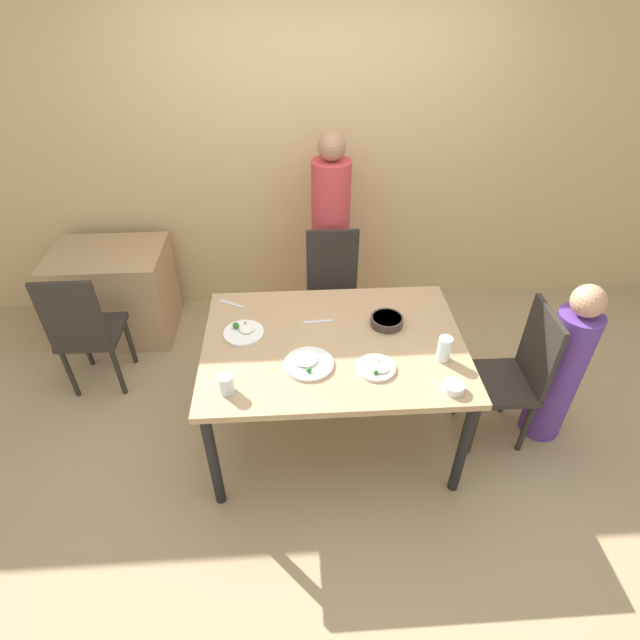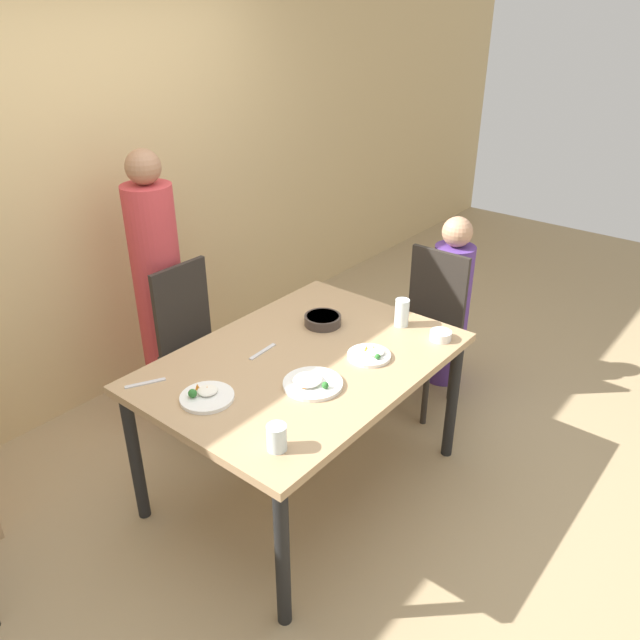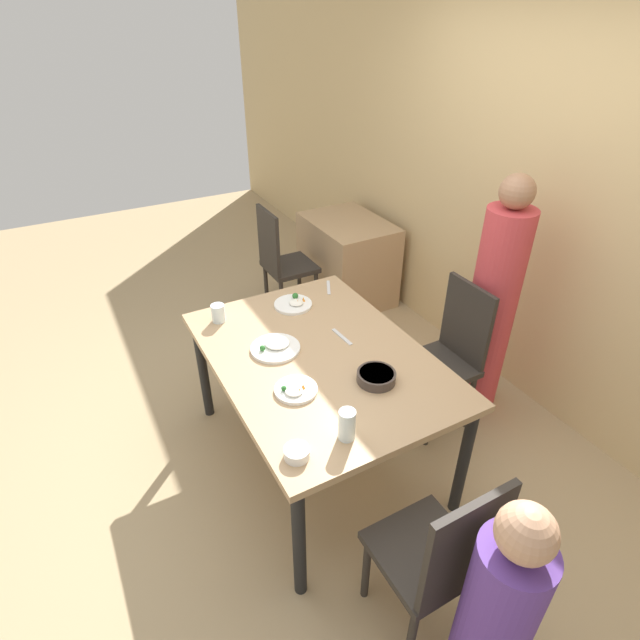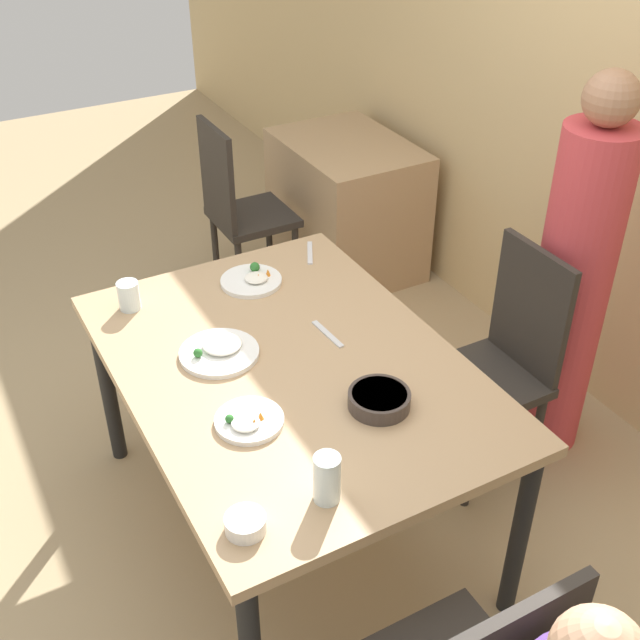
{
  "view_description": "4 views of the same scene",
  "coord_description": "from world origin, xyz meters",
  "px_view_note": "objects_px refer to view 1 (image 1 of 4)",
  "views": [
    {
      "loc": [
        -0.21,
        -2.17,
        2.62
      ],
      "look_at": [
        -0.08,
        -0.0,
        0.94
      ],
      "focal_mm": 28.0,
      "sensor_mm": 36.0,
      "label": 1
    },
    {
      "loc": [
        -1.93,
        -1.67,
        2.32
      ],
      "look_at": [
        0.04,
        -0.07,
        0.99
      ],
      "focal_mm": 35.0,
      "sensor_mm": 36.0,
      "label": 2
    },
    {
      "loc": [
        1.88,
        -1.02,
        2.36
      ],
      "look_at": [
        -0.1,
        0.06,
        0.91
      ],
      "focal_mm": 28.0,
      "sensor_mm": 36.0,
      "label": 3
    },
    {
      "loc": [
        1.9,
        -0.92,
        2.38
      ],
      "look_at": [
        0.06,
        0.08,
        0.95
      ],
      "focal_mm": 45.0,
      "sensor_mm": 36.0,
      "label": 4
    }
  ],
  "objects_px": {
    "chair_child_spot": "(513,373)",
    "plate_rice_adult": "(308,363)",
    "glass_water_tall": "(444,349)",
    "person_adult": "(330,244)",
    "person_child": "(561,370)",
    "chair_adult_spot": "(333,292)",
    "bowl_curry": "(387,321)"
  },
  "relations": [
    {
      "from": "chair_child_spot",
      "to": "plate_rice_adult",
      "type": "distance_m",
      "value": 1.28
    },
    {
      "from": "glass_water_tall",
      "to": "person_adult",
      "type": "bearing_deg",
      "value": 110.53
    },
    {
      "from": "chair_adult_spot",
      "to": "person_child",
      "type": "xyz_separation_m",
      "value": [
        1.31,
        -0.93,
        0.01
      ]
    },
    {
      "from": "chair_adult_spot",
      "to": "bowl_curry",
      "type": "bearing_deg",
      "value": -70.67
    },
    {
      "from": "person_adult",
      "to": "plate_rice_adult",
      "type": "relative_size",
      "value": 5.92
    },
    {
      "from": "chair_child_spot",
      "to": "person_adult",
      "type": "relative_size",
      "value": 0.61
    },
    {
      "from": "person_adult",
      "to": "glass_water_tall",
      "type": "relative_size",
      "value": 10.79
    },
    {
      "from": "bowl_curry",
      "to": "person_child",
      "type": "bearing_deg",
      "value": -10.73
    },
    {
      "from": "chair_adult_spot",
      "to": "plate_rice_adult",
      "type": "height_order",
      "value": "chair_adult_spot"
    },
    {
      "from": "chair_adult_spot",
      "to": "chair_child_spot",
      "type": "distance_m",
      "value": 1.38
    },
    {
      "from": "person_child",
      "to": "plate_rice_adult",
      "type": "xyz_separation_m",
      "value": [
        -1.54,
        -0.13,
        0.26
      ]
    },
    {
      "from": "bowl_curry",
      "to": "chair_child_spot",
      "type": "bearing_deg",
      "value": -14.68
    },
    {
      "from": "person_adult",
      "to": "plate_rice_adult",
      "type": "height_order",
      "value": "person_adult"
    },
    {
      "from": "bowl_curry",
      "to": "glass_water_tall",
      "type": "xyz_separation_m",
      "value": [
        0.25,
        -0.33,
        0.05
      ]
    },
    {
      "from": "person_adult",
      "to": "glass_water_tall",
      "type": "xyz_separation_m",
      "value": [
        0.51,
        -1.37,
        0.1
      ]
    },
    {
      "from": "glass_water_tall",
      "to": "chair_adult_spot",
      "type": "bearing_deg",
      "value": 115.79
    },
    {
      "from": "person_child",
      "to": "plate_rice_adult",
      "type": "bearing_deg",
      "value": -175.3
    },
    {
      "from": "person_adult",
      "to": "bowl_curry",
      "type": "bearing_deg",
      "value": -76.12
    },
    {
      "from": "person_child",
      "to": "bowl_curry",
      "type": "height_order",
      "value": "person_child"
    },
    {
      "from": "chair_child_spot",
      "to": "glass_water_tall",
      "type": "distance_m",
      "value": 0.62
    },
    {
      "from": "person_adult",
      "to": "bowl_curry",
      "type": "relative_size",
      "value": 8.22
    },
    {
      "from": "bowl_curry",
      "to": "person_adult",
      "type": "bearing_deg",
      "value": 103.88
    },
    {
      "from": "chair_child_spot",
      "to": "bowl_curry",
      "type": "xyz_separation_m",
      "value": [
        -0.76,
        0.2,
        0.29
      ]
    },
    {
      "from": "bowl_curry",
      "to": "plate_rice_adult",
      "type": "bearing_deg",
      "value": -145.97
    },
    {
      "from": "chair_child_spot",
      "to": "plate_rice_adult",
      "type": "bearing_deg",
      "value": -84.21
    },
    {
      "from": "bowl_curry",
      "to": "glass_water_tall",
      "type": "relative_size",
      "value": 1.31
    },
    {
      "from": "chair_child_spot",
      "to": "person_adult",
      "type": "distance_m",
      "value": 1.62
    },
    {
      "from": "bowl_curry",
      "to": "chair_adult_spot",
      "type": "bearing_deg",
      "value": 109.33
    },
    {
      "from": "person_adult",
      "to": "plate_rice_adult",
      "type": "distance_m",
      "value": 1.39
    },
    {
      "from": "chair_adult_spot",
      "to": "person_adult",
      "type": "relative_size",
      "value": 0.61
    },
    {
      "from": "person_child",
      "to": "plate_rice_adult",
      "type": "distance_m",
      "value": 1.56
    },
    {
      "from": "chair_adult_spot",
      "to": "glass_water_tall",
      "type": "height_order",
      "value": "chair_adult_spot"
    }
  ]
}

